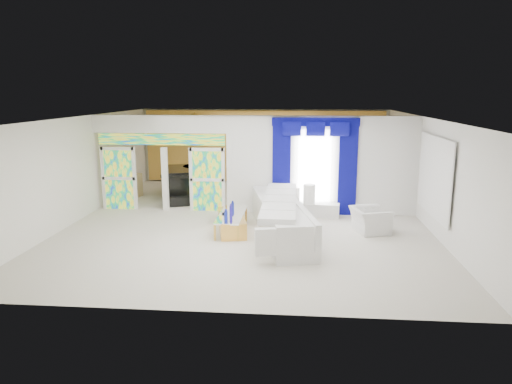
# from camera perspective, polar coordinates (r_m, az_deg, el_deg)

# --- Properties ---
(floor) EXTENTS (12.00, 12.00, 0.00)m
(floor) POSITION_cam_1_polar(r_m,az_deg,el_deg) (14.00, -0.80, -3.37)
(floor) COLOR #B7AF9E
(floor) RESTS_ON ground
(dividing_wall) EXTENTS (5.70, 0.18, 3.00)m
(dividing_wall) POSITION_cam_1_polar(r_m,az_deg,el_deg) (14.62, 8.00, 3.19)
(dividing_wall) COLOR white
(dividing_wall) RESTS_ON ground
(dividing_header) EXTENTS (4.30, 0.18, 0.55)m
(dividing_header) POSITION_cam_1_polar(r_m,az_deg,el_deg) (15.07, -11.40, 8.01)
(dividing_header) COLOR white
(dividing_header) RESTS_ON dividing_wall
(stained_panel_left) EXTENTS (0.95, 0.04, 2.00)m
(stained_panel_left) POSITION_cam_1_polar(r_m,az_deg,el_deg) (15.73, -16.13, 1.60)
(stained_panel_left) COLOR #994C3F
(stained_panel_left) RESTS_ON ground
(stained_panel_right) EXTENTS (0.95, 0.04, 2.00)m
(stained_panel_right) POSITION_cam_1_polar(r_m,az_deg,el_deg) (14.95, -5.88, 1.49)
(stained_panel_right) COLOR #994C3F
(stained_panel_right) RESTS_ON ground
(stained_transom) EXTENTS (4.00, 0.05, 0.35)m
(stained_transom) POSITION_cam_1_polar(r_m,az_deg,el_deg) (15.11, -11.33, 6.22)
(stained_transom) COLOR #994C3F
(stained_transom) RESTS_ON dividing_header
(window_pane) EXTENTS (1.00, 0.02, 2.30)m
(window_pane) POSITION_cam_1_polar(r_m,az_deg,el_deg) (14.52, 7.03, 2.95)
(window_pane) COLOR white
(window_pane) RESTS_ON dividing_wall
(blue_drape_left) EXTENTS (0.55, 0.10, 2.80)m
(blue_drape_left) POSITION_cam_1_polar(r_m,az_deg,el_deg) (14.50, 3.07, 2.81)
(blue_drape_left) COLOR #04044E
(blue_drape_left) RESTS_ON ground
(blue_drape_right) EXTENTS (0.55, 0.10, 2.80)m
(blue_drape_right) POSITION_cam_1_polar(r_m,az_deg,el_deg) (14.57, 10.96, 2.65)
(blue_drape_right) COLOR #04044E
(blue_drape_right) RESTS_ON ground
(blue_pelmet) EXTENTS (2.60, 0.12, 0.25)m
(blue_pelmet) POSITION_cam_1_polar(r_m,az_deg,el_deg) (14.34, 7.17, 8.35)
(blue_pelmet) COLOR #04044E
(blue_pelmet) RESTS_ON dividing_wall
(wall_mirror) EXTENTS (0.04, 2.70, 1.90)m
(wall_mirror) POSITION_cam_1_polar(r_m,az_deg,el_deg) (13.12, 20.72, 1.74)
(wall_mirror) COLOR white
(wall_mirror) RESTS_ON ground
(gold_curtains) EXTENTS (9.70, 0.12, 2.90)m
(gold_curtains) POSITION_cam_1_polar(r_m,az_deg,el_deg) (19.51, 0.92, 5.48)
(gold_curtains) COLOR gold
(gold_curtains) RESTS_ON ground
(white_sofa) EXTENTS (1.89, 4.67, 0.87)m
(white_sofa) POSITION_cam_1_polar(r_m,az_deg,el_deg) (12.47, 3.00, -3.25)
(white_sofa) COLOR silver
(white_sofa) RESTS_ON ground
(coffee_table) EXTENTS (1.04, 2.06, 0.44)m
(coffee_table) POSITION_cam_1_polar(r_m,az_deg,el_deg) (12.93, -2.96, -3.69)
(coffee_table) COLOR gold
(coffee_table) RESTS_ON ground
(console_table) EXTENTS (1.25, 0.50, 0.40)m
(console_table) POSITION_cam_1_polar(r_m,az_deg,el_deg) (14.45, 7.55, -2.16)
(console_table) COLOR silver
(console_table) RESTS_ON ground
(table_lamp) EXTENTS (0.36, 0.36, 0.58)m
(table_lamp) POSITION_cam_1_polar(r_m,az_deg,el_deg) (14.33, 6.41, -0.23)
(table_lamp) COLOR silver
(table_lamp) RESTS_ON console_table
(armchair) EXTENTS (1.11, 1.20, 0.65)m
(armchair) POSITION_cam_1_polar(r_m,az_deg,el_deg) (13.10, 13.51, -3.31)
(armchair) COLOR silver
(armchair) RESTS_ON ground
(grand_piano) EXTENTS (2.11, 2.40, 1.01)m
(grand_piano) POSITION_cam_1_polar(r_m,az_deg,el_deg) (17.34, -8.29, 1.22)
(grand_piano) COLOR black
(grand_piano) RESTS_ON ground
(piano_bench) EXTENTS (0.97, 0.63, 0.30)m
(piano_bench) POSITION_cam_1_polar(r_m,az_deg,el_deg) (15.89, -9.55, -1.12)
(piano_bench) COLOR black
(piano_bench) RESTS_ON ground
(tv_console) EXTENTS (0.64, 0.60, 0.82)m
(tv_console) POSITION_cam_1_polar(r_m,az_deg,el_deg) (17.59, -14.65, 0.79)
(tv_console) COLOR tan
(tv_console) RESTS_ON ground
(chandelier) EXTENTS (0.60, 0.60, 0.60)m
(chandelier) POSITION_cam_1_polar(r_m,az_deg,el_deg) (17.26, -7.39, 8.37)
(chandelier) COLOR gold
(chandelier) RESTS_ON ceiling
(decanters) EXTENTS (0.15, 1.20, 0.25)m
(decanters) POSITION_cam_1_polar(r_m,az_deg,el_deg) (12.74, -3.26, -2.42)
(decanters) COLOR silver
(decanters) RESTS_ON coffee_table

